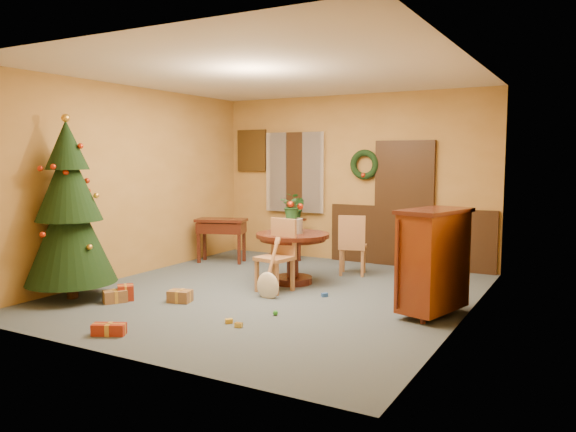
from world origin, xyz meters
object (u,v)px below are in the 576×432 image
Objects in this scene: writing_desk at (221,229)px; sideboard at (433,259)px; dining_table at (293,248)px; chair_near at (278,252)px; christmas_tree at (69,212)px.

writing_desk is 0.76× the size of sideboard.
dining_table is 0.86× the size of sideboard.
sideboard is at bearing -17.08° from dining_table.
chair_near is 1.04× the size of writing_desk.
christmas_tree is at bearing -134.04° from dining_table.
christmas_tree is at bearing -94.14° from writing_desk.
sideboard is at bearing -20.44° from writing_desk.
chair_near is 0.80× the size of sideboard.
chair_near is at bearing -85.05° from dining_table.
writing_desk is at bearing 145.23° from chair_near.
sideboard reaches higher than chair_near.
writing_desk is (-1.87, 0.84, 0.06)m from dining_table.
writing_desk is 4.36m from sideboard.
christmas_tree is (-2.09, -2.16, 0.61)m from dining_table.
dining_table is at bearing 162.92° from sideboard.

